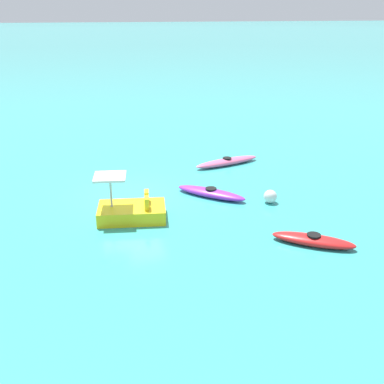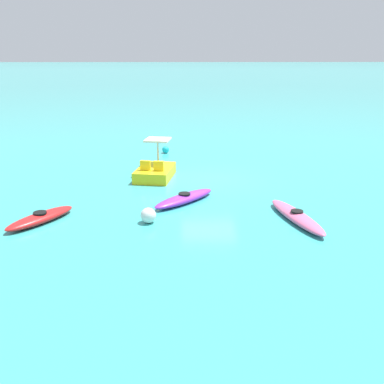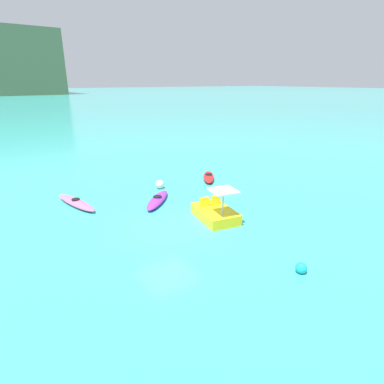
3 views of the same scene
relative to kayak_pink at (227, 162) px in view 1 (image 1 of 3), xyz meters
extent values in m
plane|color=#38ADA8|center=(2.63, -5.08, -0.16)|extent=(600.00, 600.00, 0.00)
ellipsoid|color=pink|center=(0.00, 0.00, 0.00)|extent=(1.49, 3.52, 0.32)
cylinder|color=black|center=(0.00, 0.00, 0.18)|extent=(0.51, 0.51, 0.05)
ellipsoid|color=purple|center=(3.78, -2.01, 0.00)|extent=(2.62, 2.65, 0.32)
cylinder|color=black|center=(3.78, -2.01, 0.18)|extent=(0.64, 0.64, 0.05)
ellipsoid|color=red|center=(8.63, -0.08, 0.00)|extent=(2.09, 2.57, 0.32)
cylinder|color=black|center=(8.63, -0.08, 0.18)|extent=(0.62, 0.62, 0.05)
cube|color=yellow|center=(5.09, -5.41, 0.09)|extent=(1.88, 2.62, 0.50)
cube|color=yellow|center=(5.48, -4.92, 0.56)|extent=(0.46, 0.23, 0.44)
cube|color=yellow|center=(4.88, -4.81, 0.56)|extent=(0.46, 0.23, 0.44)
cylinder|color=#B2B2B7|center=(4.97, -6.10, 0.89)|extent=(0.08, 0.08, 1.10)
cube|color=silver|center=(4.97, -6.10, 1.48)|extent=(1.27, 1.27, 0.08)
sphere|color=white|center=(5.00, 0.04, 0.10)|extent=(0.52, 0.52, 0.52)
camera|label=1|loc=(20.55, -7.36, 6.89)|focal=43.72mm
camera|label=2|loc=(3.88, 13.50, 5.23)|focal=40.26mm
camera|label=3|loc=(-3.44, -16.29, 6.06)|focal=29.50mm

